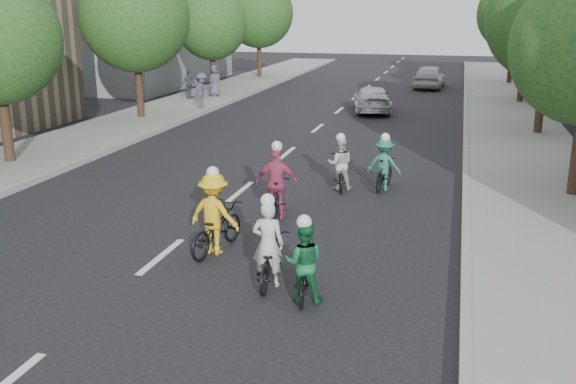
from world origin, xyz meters
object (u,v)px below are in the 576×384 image
at_px(cyclist_4, 215,221).
at_px(follow_car_lead, 372,99).
at_px(cyclist_3, 384,168).
at_px(spectator_2, 215,81).
at_px(cyclist_2, 269,255).
at_px(spectator_0, 202,91).
at_px(cyclist_0, 304,268).
at_px(spectator_1, 189,84).
at_px(cyclist_1, 278,190).
at_px(cyclist_5, 340,169).
at_px(follow_car_trail, 430,76).

xyz_separation_m(cyclist_4, follow_car_lead, (0.62, 19.44, -0.07)).
xyz_separation_m(cyclist_3, spectator_2, (-11.26, 16.13, 0.38)).
bearing_deg(cyclist_2, cyclist_4, -43.59).
bearing_deg(spectator_0, cyclist_0, -139.19).
xyz_separation_m(spectator_0, spectator_1, (-1.99, 3.00, -0.06)).
bearing_deg(follow_car_lead, spectator_2, -25.08).
relative_size(cyclist_1, cyclist_5, 1.05).
distance_m(cyclist_0, follow_car_lead, 21.24).
bearing_deg(cyclist_3, cyclist_5, 17.35).
relative_size(spectator_0, spectator_2, 1.00).
bearing_deg(spectator_1, follow_car_trail, -34.84).
bearing_deg(cyclist_4, cyclist_0, 153.43).
relative_size(cyclist_4, spectator_1, 1.25).
bearing_deg(spectator_1, cyclist_4, -137.37).
bearing_deg(cyclist_1, spectator_1, -67.53).
bearing_deg(spectator_1, cyclist_1, -132.86).
distance_m(cyclist_3, follow_car_lead, 13.95).
bearing_deg(spectator_0, cyclist_3, -125.20).
xyz_separation_m(cyclist_4, follow_car_trail, (2.82, 29.88, 0.05)).
height_order(cyclist_0, cyclist_3, cyclist_3).
bearing_deg(cyclist_1, cyclist_0, 104.86).
relative_size(cyclist_2, cyclist_5, 0.96).
distance_m(cyclist_3, follow_car_trail, 24.22).
height_order(cyclist_4, follow_car_lead, cyclist_4).
relative_size(cyclist_1, spectator_1, 1.20).
relative_size(cyclist_0, cyclist_1, 0.83).
relative_size(cyclist_5, spectator_2, 1.06).
relative_size(cyclist_4, cyclist_5, 1.09).
bearing_deg(follow_car_lead, cyclist_4, 77.65).
height_order(cyclist_2, cyclist_4, cyclist_4).
relative_size(cyclist_2, cyclist_4, 0.89).
height_order(cyclist_2, follow_car_trail, cyclist_2).
bearing_deg(follow_car_lead, follow_car_trail, -112.46).
bearing_deg(cyclist_5, cyclist_4, 62.14).
xyz_separation_m(cyclist_0, cyclist_4, (-2.31, 1.73, 0.09)).
xyz_separation_m(cyclist_0, spectator_2, (-10.75, 23.52, 0.42)).
bearing_deg(follow_car_trail, cyclist_5, 90.42).
bearing_deg(cyclist_3, spectator_2, -45.18).
bearing_deg(follow_car_trail, cyclist_2, 90.88).
height_order(follow_car_lead, spectator_1, spectator_1).
height_order(cyclist_1, spectator_2, cyclist_1).
bearing_deg(cyclist_4, cyclist_2, 151.32).
bearing_deg(spectator_1, spectator_0, -128.59).
relative_size(cyclist_3, follow_car_trail, 0.38).
height_order(follow_car_lead, follow_car_trail, follow_car_trail).
bearing_deg(cyclist_2, follow_car_trail, -97.03).
height_order(cyclist_0, cyclist_5, cyclist_5).
xyz_separation_m(cyclist_3, spectator_0, (-10.29, 11.88, 0.38)).
height_order(spectator_0, spectator_1, spectator_0).
xyz_separation_m(cyclist_2, cyclist_5, (0.08, 6.74, 0.00)).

